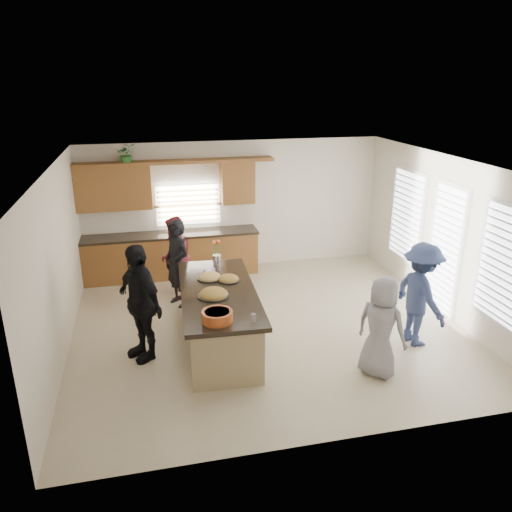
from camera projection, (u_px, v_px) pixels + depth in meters
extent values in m
plane|color=#C8B695|center=(267.00, 325.00, 8.65)|extent=(6.50, 6.50, 0.00)
cube|color=silver|center=(234.00, 205.00, 10.92)|extent=(6.50, 0.02, 2.80)
cube|color=silver|center=(335.00, 337.00, 5.42)|extent=(6.50, 0.02, 2.80)
cube|color=silver|center=(58.00, 265.00, 7.49)|extent=(0.02, 6.00, 2.80)
cube|color=silver|center=(445.00, 236.00, 8.85)|extent=(0.02, 6.00, 2.80)
cube|color=white|center=(268.00, 164.00, 7.69)|extent=(6.50, 6.00, 0.02)
cube|color=brown|center=(172.00, 256.00, 10.66)|extent=(3.65, 0.62, 0.90)
cube|color=black|center=(171.00, 235.00, 10.50)|extent=(3.70, 0.65, 0.05)
cube|color=brown|center=(113.00, 188.00, 10.04)|extent=(1.50, 0.36, 0.90)
cube|color=brown|center=(237.00, 182.00, 10.58)|extent=(0.70, 0.36, 0.90)
cube|color=brown|center=(176.00, 162.00, 10.15)|extent=(4.05, 0.40, 0.06)
cube|color=brown|center=(188.00, 205.00, 10.65)|extent=(1.35, 0.08, 0.85)
cube|color=white|center=(407.00, 216.00, 10.03)|extent=(0.06, 1.10, 1.75)
cube|color=white|center=(445.00, 250.00, 8.83)|extent=(0.06, 0.85, 2.25)
cube|color=white|center=(505.00, 266.00, 7.37)|extent=(0.06, 1.10, 1.75)
cube|color=tan|center=(219.00, 320.00, 7.89)|extent=(1.12, 2.55, 0.88)
cube|color=black|center=(218.00, 292.00, 7.73)|extent=(1.28, 2.75, 0.07)
cube|color=black|center=(220.00, 342.00, 8.03)|extent=(1.04, 2.46, 0.08)
cylinder|color=black|center=(214.00, 296.00, 7.50)|extent=(0.49, 0.49, 0.02)
ellipsoid|color=#B68A39|center=(214.00, 295.00, 7.49)|extent=(0.44, 0.44, 0.20)
cylinder|color=black|center=(229.00, 280.00, 8.06)|extent=(0.37, 0.37, 0.02)
ellipsoid|color=#B68A39|center=(229.00, 279.00, 8.06)|extent=(0.33, 0.33, 0.15)
cylinder|color=black|center=(210.00, 278.00, 8.14)|extent=(0.41, 0.41, 0.02)
ellipsoid|color=#E0B65F|center=(210.00, 277.00, 8.14)|extent=(0.37, 0.37, 0.17)
cylinder|color=#B84F21|center=(217.00, 316.00, 6.72)|extent=(0.42, 0.42, 0.15)
cylinder|color=beige|center=(217.00, 313.00, 6.70)|extent=(0.35, 0.35, 0.04)
cylinder|color=white|center=(253.00, 317.00, 6.74)|extent=(0.08, 0.08, 0.10)
cylinder|color=#CE9BE2|center=(209.00, 270.00, 8.45)|extent=(0.20, 0.20, 0.05)
cylinder|color=silver|center=(217.00, 260.00, 8.72)|extent=(0.14, 0.14, 0.18)
imported|color=#357C31|center=(126.00, 154.00, 9.88)|extent=(0.42, 0.38, 0.43)
imported|color=black|center=(177.00, 264.00, 9.17)|extent=(0.65, 0.72, 1.64)
imported|color=maroon|center=(175.00, 258.00, 9.50)|extent=(0.82, 0.93, 1.61)
imported|color=black|center=(140.00, 302.00, 7.39)|extent=(0.93, 1.15, 1.82)
imported|color=navy|center=(420.00, 295.00, 7.81)|extent=(0.75, 1.16, 1.69)
imported|color=gray|center=(381.00, 327.00, 7.00)|extent=(0.83, 0.88, 1.51)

